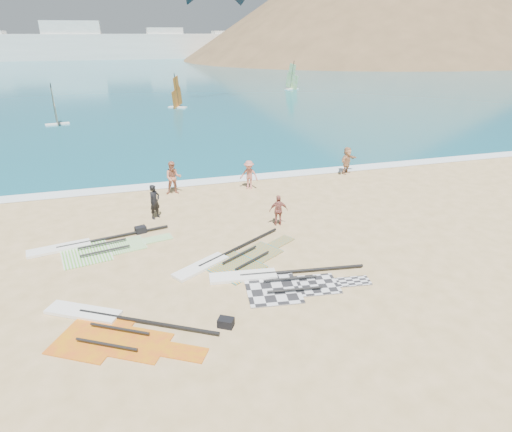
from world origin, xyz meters
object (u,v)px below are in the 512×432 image
object	(u,v)px
rig_green	(91,247)
rig_red	(108,327)
person_wetsuit	(155,202)
beachgoer_back	(279,210)
beachgoer_mid	(249,175)
beachgoer_right	(347,160)
gear_bag_far	(226,323)
gear_bag_near	(141,230)
rig_grey	(277,281)
beachgoer_left	(173,178)
rig_orange	(230,260)

from	to	relation	value
rig_green	rig_red	world-z (taller)	same
person_wetsuit	beachgoer_back	world-z (taller)	person_wetsuit
beachgoer_mid	beachgoer_back	world-z (taller)	beachgoer_mid
rig_red	beachgoer_right	xyz separation A→B (m)	(14.84, 12.68, 0.85)
gear_bag_far	beachgoer_right	bearing A→B (deg)	50.56
gear_bag_near	gear_bag_far	xyz separation A→B (m)	(2.35, -7.93, -0.01)
rig_grey	beachgoer_back	xyz separation A→B (m)	(1.73, 4.93, 0.72)
beachgoer_left	gear_bag_far	bearing A→B (deg)	-84.15
rig_grey	gear_bag_far	world-z (taller)	gear_bag_far
beachgoer_mid	rig_grey	bearing A→B (deg)	-64.11
person_wetsuit	beachgoer_back	xyz separation A→B (m)	(5.69, -2.53, -0.12)
rig_grey	beachgoer_mid	bearing A→B (deg)	87.46
rig_red	beachgoer_back	bearing A→B (deg)	67.86
gear_bag_near	beachgoer_mid	xyz separation A→B (m)	(6.52, 4.56, 0.71)
gear_bag_near	person_wetsuit	xyz separation A→B (m)	(0.82, 1.58, 0.73)
rig_orange	gear_bag_near	world-z (taller)	gear_bag_near
rig_red	gear_bag_near	xyz separation A→B (m)	(1.30, 7.00, 0.11)
gear_bag_near	beachgoer_back	world-z (taller)	beachgoer_back
rig_orange	beachgoer_back	size ratio (longest dim) A/B	3.75
beachgoer_mid	beachgoer_back	bearing A→B (deg)	-54.78
gear_bag_near	beachgoer_left	bearing A→B (deg)	66.90
rig_orange	person_wetsuit	xyz separation A→B (m)	(-2.62, 5.41, 0.83)
gear_bag_near	beachgoer_left	world-z (taller)	beachgoer_left
person_wetsuit	beachgoer_left	size ratio (longest dim) A/B	0.91
rig_orange	beachgoer_mid	xyz separation A→B (m)	(3.08, 8.39, 0.82)
rig_green	person_wetsuit	distance (m)	4.05
rig_grey	beachgoer_back	bearing A→B (deg)	77.62
rig_green	rig_red	bearing A→B (deg)	-93.20
rig_orange	beachgoer_left	world-z (taller)	beachgoer_left
rig_green	beachgoer_mid	xyz separation A→B (m)	(8.69, 5.59, 0.82)
rig_red	beachgoer_mid	distance (m)	13.98
gear_bag_near	beachgoer_right	world-z (taller)	beachgoer_right
person_wetsuit	beachgoer_right	xyz separation A→B (m)	(12.73, 4.10, 0.01)
beachgoer_mid	beachgoer_right	size ratio (longest dim) A/B	0.97
rig_green	gear_bag_far	bearing A→B (deg)	-68.27
rig_grey	beachgoer_left	size ratio (longest dim) A/B	3.16
gear_bag_far	beachgoer_back	size ratio (longest dim) A/B	0.32
rig_red	beachgoer_back	size ratio (longest dim) A/B	3.56
beachgoer_mid	rig_red	bearing A→B (deg)	-88.68
rig_orange	beachgoer_right	bearing A→B (deg)	11.57
rig_green	beachgoer_right	size ratio (longest dim) A/B	3.47
rig_green	rig_orange	bearing A→B (deg)	-38.09
gear_bag_far	gear_bag_near	bearing A→B (deg)	106.54
rig_green	beachgoer_left	size ratio (longest dim) A/B	3.20
rig_orange	rig_red	world-z (taller)	rig_red
rig_orange	beachgoer_right	xyz separation A→B (m)	(10.11, 9.51, 0.85)
gear_bag_far	rig_grey	bearing A→B (deg)	40.30
beachgoer_back	rig_orange	bearing A→B (deg)	52.79
beachgoer_left	beachgoer_back	world-z (taller)	beachgoer_left
rig_green	rig_red	size ratio (longest dim) A/B	1.14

